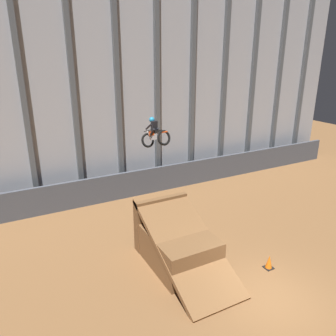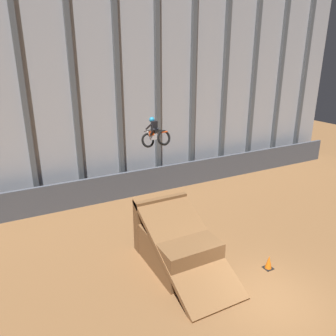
{
  "view_description": "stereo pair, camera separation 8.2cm",
  "coord_description": "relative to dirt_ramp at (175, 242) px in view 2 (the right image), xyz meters",
  "views": [
    {
      "loc": [
        -7.74,
        -6.75,
        8.26
      ],
      "look_at": [
        -0.66,
        6.6,
        3.05
      ],
      "focal_mm": 35.0,
      "sensor_mm": 36.0,
      "label": 1
    },
    {
      "loc": [
        -7.67,
        -6.79,
        8.26
      ],
      "look_at": [
        -0.66,
        6.6,
        3.05
      ],
      "focal_mm": 35.0,
      "sensor_mm": 36.0,
      "label": 2
    }
  ],
  "objects": [
    {
      "name": "arena_back_wall",
      "position": [
        1.87,
        8.16,
        5.36
      ],
      "size": [
        32.0,
        0.4,
        12.46
      ],
      "color": "#A3A8B2",
      "rests_on": "ground_plane"
    },
    {
      "name": "rider_bike_solo",
      "position": [
        0.75,
        3.43,
        3.81
      ],
      "size": [
        0.99,
        1.75,
        1.62
      ],
      "rotation": [
        -0.28,
        0.0,
        0.16
      ],
      "color": "black"
    },
    {
      "name": "lower_barrier",
      "position": [
        1.87,
        7.04,
        -0.06
      ],
      "size": [
        31.36,
        0.2,
        1.62
      ],
      "color": "#474C56",
      "rests_on": "ground_plane"
    },
    {
      "name": "traffic_cone_near_ramp",
      "position": [
        3.09,
        -2.32,
        -0.59
      ],
      "size": [
        0.36,
        0.36,
        0.58
      ],
      "color": "black",
      "rests_on": "ground_plane"
    },
    {
      "name": "dirt_ramp",
      "position": [
        0.0,
        0.0,
        0.0
      ],
      "size": [
        2.42,
        5.05,
        2.57
      ],
      "color": "brown",
      "rests_on": "ground_plane"
    },
    {
      "name": "ground_plane",
      "position": [
        1.87,
        -3.67,
        -0.87
      ],
      "size": [
        60.0,
        60.0,
        0.0
      ],
      "primitive_type": "plane",
      "color": "brown"
    }
  ]
}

